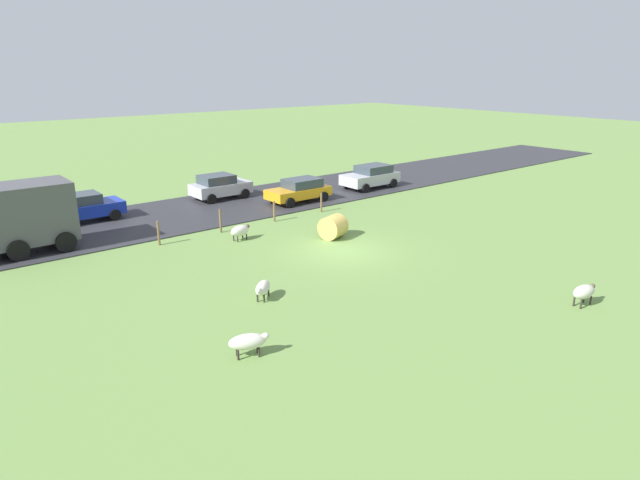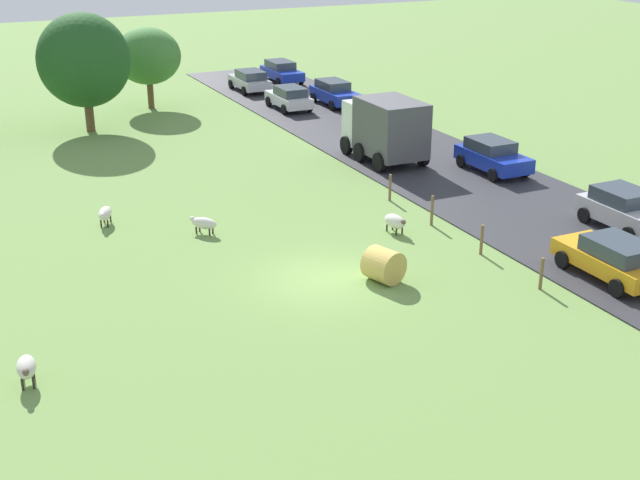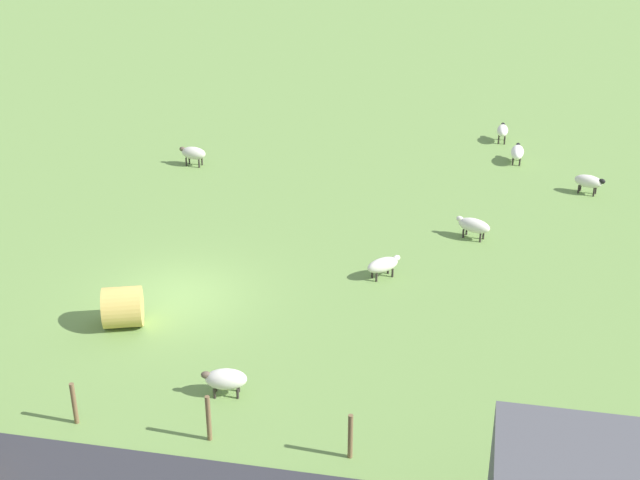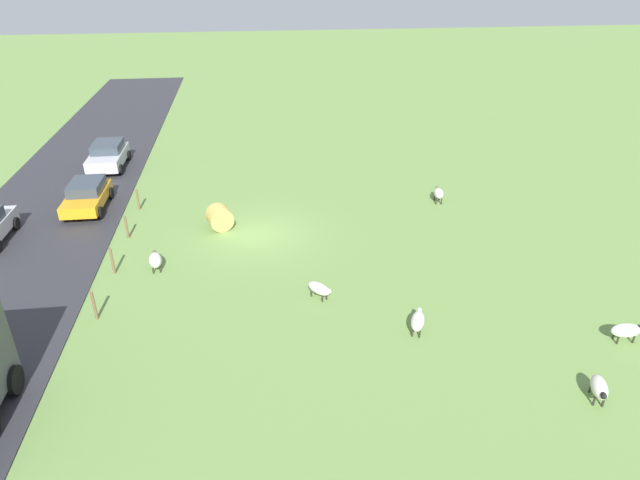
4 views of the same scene
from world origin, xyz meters
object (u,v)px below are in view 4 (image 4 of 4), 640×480
sheep_1 (155,260)px  sheep_2 (319,289)px  car_8 (87,195)px  hay_bale_0 (220,217)px  sheep_5 (626,330)px  car_2 (108,155)px  sheep_4 (418,321)px  sheep_0 (599,388)px  sheep_6 (438,193)px

sheep_1 → sheep_2: sheep_1 is taller
sheep_1 → car_8: size_ratio=0.30×
sheep_1 → car_8: bearing=-57.6°
hay_bale_0 → car_8: size_ratio=0.29×
sheep_5 → car_2: (22.54, -21.29, 0.43)m
sheep_4 → sheep_5: sheep_4 is taller
hay_bale_0 → sheep_5: bearing=143.0°
sheep_2 → car_8: bearing=-42.0°
sheep_0 → sheep_2: 10.62m
sheep_1 → sheep_2: size_ratio=1.07×
sheep_1 → car_2: car_2 is taller
sheep_0 → sheep_4: sheep_0 is taller
sheep_4 → hay_bale_0: (7.62, -9.83, 0.11)m
sheep_0 → car_2: 31.12m
sheep_2 → sheep_4: size_ratio=0.89×
sheep_4 → hay_bale_0: 12.44m
sheep_1 → hay_bale_0: (-2.73, -3.89, 0.11)m
sheep_0 → sheep_2: bearing=-40.7°
sheep_4 → car_2: bearing=-52.6°
hay_bale_0 → sheep_6: bearing=-171.7°
sheep_6 → hay_bale_0: (12.21, 1.79, 0.06)m
sheep_1 → car_8: (4.59, -7.23, 0.35)m
sheep_0 → car_8: (19.63, -17.36, 0.33)m
sheep_5 → sheep_1: bearing=-22.8°
sheep_5 → car_2: car_2 is taller
sheep_5 → hay_bale_0: size_ratio=1.01×
sheep_4 → sheep_6: 12.49m
hay_bale_0 → sheep_4: bearing=127.8°
sheep_6 → sheep_5: bearing=102.1°
sheep_2 → car_2: car_2 is taller
sheep_1 → sheep_2: bearing=155.3°
sheep_0 → sheep_4: size_ratio=0.94×
sheep_4 → car_2: 24.92m
car_2 → sheep_0: bearing=129.6°
sheep_4 → sheep_1: bearing=-29.9°
sheep_0 → sheep_5: bearing=-135.1°
sheep_2 → sheep_5: bearing=158.5°
sheep_5 → sheep_0: bearing=44.9°
sheep_1 → car_2: bearing=-70.9°
sheep_6 → hay_bale_0: hay_bale_0 is taller
sheep_5 → car_2: 31.01m
sheep_0 → sheep_6: bearing=-89.6°
car_2 → car_8: size_ratio=1.02×
sheep_2 → hay_bale_0: (4.26, -7.10, 0.15)m
sheep_6 → sheep_1: bearing=20.8°
sheep_6 → car_8: 19.59m
sheep_2 → sheep_4: sheep_4 is taller
sheep_1 → car_2: (4.80, -13.84, 0.41)m
sheep_0 → car_2: (19.84, -23.98, 0.39)m
sheep_0 → car_2: bearing=-50.4°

